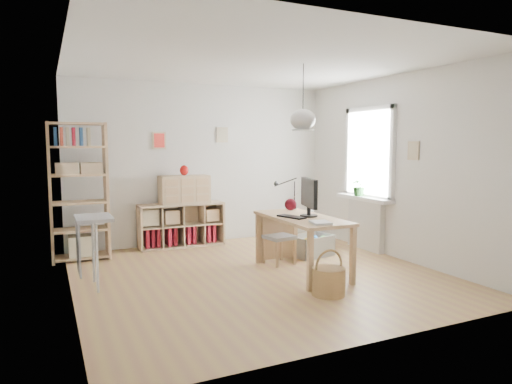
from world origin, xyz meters
name	(u,v)px	position (x,y,z in m)	size (l,w,h in m)	color
ground	(259,275)	(0.00, 0.00, 0.00)	(4.50, 4.50, 0.00)	#A87A54
room_shell	(303,120)	(0.55, -0.15, 2.00)	(4.50, 4.50, 4.50)	white
window_unit	(369,153)	(2.23, 0.60, 1.55)	(0.07, 1.16, 1.46)	white
radiator	(366,225)	(2.19, 0.60, 0.40)	(0.10, 0.80, 0.80)	silver
windowsill	(364,198)	(2.14, 0.60, 0.83)	(0.22, 1.20, 0.06)	white
desk	(302,224)	(0.55, -0.15, 0.66)	(0.70, 1.50, 0.75)	tan
cube_shelf	(180,228)	(-0.47, 2.08, 0.30)	(1.40, 0.38, 0.72)	#D4B48B
tall_bookshelf	(78,186)	(-2.04, 1.80, 1.09)	(0.80, 0.38, 2.00)	tan
side_table	(88,232)	(-2.04, 0.35, 0.67)	(0.40, 0.55, 0.85)	#969699
chair	(277,234)	(0.49, 0.42, 0.42)	(0.42, 0.42, 0.74)	#969699
wicker_basket	(329,280)	(0.38, -1.05, 0.17)	(0.38, 0.38, 0.52)	#A28249
storage_chest	(309,241)	(1.16, 0.66, 0.21)	(0.73, 0.79, 0.65)	silver
monitor	(309,195)	(0.64, -0.18, 1.03)	(0.23, 0.57, 0.50)	black
keyboard	(291,217)	(0.39, -0.16, 0.76)	(0.15, 0.40, 0.02)	black
task_lamp	(284,190)	(0.62, 0.47, 1.04)	(0.40, 0.15, 0.43)	black
yarn_ball	(291,205)	(0.69, 0.41, 0.83)	(0.17, 0.17, 0.17)	#470917
paper_tray	(320,222)	(0.48, -0.70, 0.76)	(0.21, 0.26, 0.03)	white
drawer_chest	(184,189)	(-0.39, 2.04, 0.95)	(0.80, 0.37, 0.46)	#D4B48B
red_vase	(184,170)	(-0.39, 2.04, 1.26)	(0.14, 0.14, 0.17)	maroon
potted_plant	(359,186)	(2.12, 0.70, 1.02)	(0.29, 0.26, 0.33)	#286B2B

